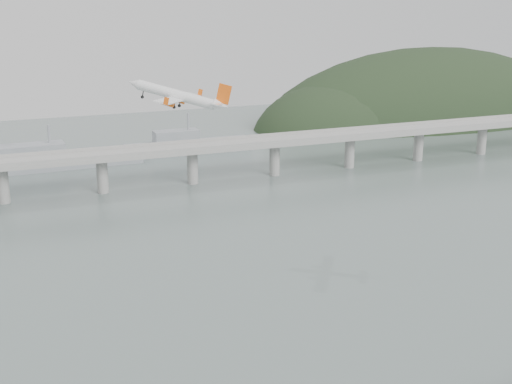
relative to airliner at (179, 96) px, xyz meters
name	(u,v)px	position (x,y,z in m)	size (l,w,h in m)	color
ground	(326,359)	(18.48, -84.83, -66.58)	(900.00, 900.00, 0.00)	slate
bridge	(155,156)	(17.33, 115.17, -48.93)	(800.00, 22.00, 23.90)	gray
headland	(439,138)	(303.66, 246.93, -85.92)	(365.00, 155.00, 156.00)	black
airliner	(179,96)	(0.00, 0.00, 0.00)	(34.74, 32.80, 11.74)	white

